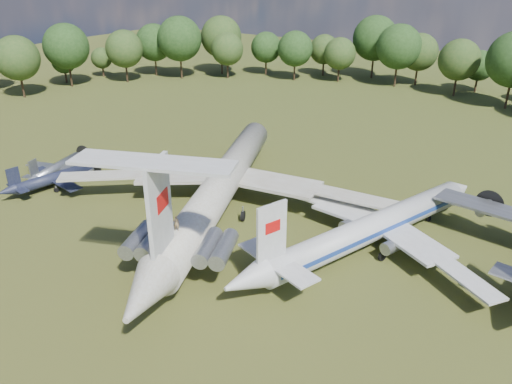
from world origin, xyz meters
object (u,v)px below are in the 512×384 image
Objects in this scene: il62_airliner at (221,191)px; small_prop_northwest at (58,170)px; small_prop_west at (52,181)px; tu104_jet at (372,232)px; person_on_il62 at (176,223)px.

il62_airliner is 28.18m from small_prop_northwest.
il62_airliner is 3.64× the size of small_prop_west.
il62_airliner is 3.88× the size of small_prop_northwest.
tu104_jet is at bearing 21.30° from small_prop_west.
tu104_jet is 48.08m from small_prop_northwest.
il62_airliner is at bearing -96.73° from person_on_il62.
small_prop_west is at bearing -41.52° from person_on_il62.
tu104_jet is at bearing -8.94° from small_prop_northwest.
small_prop_northwest is (-27.75, -4.59, -1.76)m from il62_airliner.
tu104_jet is at bearing -16.79° from il62_airliner.
il62_airliner is 1.39× the size of tu104_jet.
tu104_jet reaches higher than small_prop_northwest.
il62_airliner is at bearing -7.07° from small_prop_northwest.
il62_airliner reaches higher than small_prop_northwest.
il62_airliner is 16.48m from person_on_il62.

